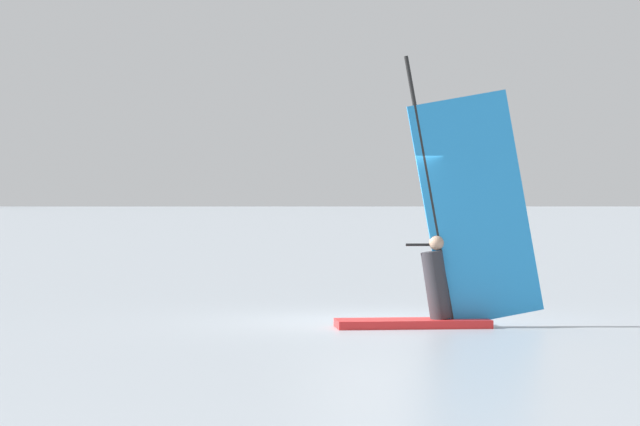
# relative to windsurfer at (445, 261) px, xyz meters

# --- Properties ---
(ground_plane) EXTENTS (4000.00, 4000.00, 0.00)m
(ground_plane) POSITION_rel_windsurfer_xyz_m (-0.31, 1.24, -0.96)
(ground_plane) COLOR #9EA8B2
(windsurfer) EXTENTS (2.95, 1.61, 3.97)m
(windsurfer) POSITION_rel_windsurfer_xyz_m (0.00, 0.00, 0.00)
(windsurfer) COLOR red
(windsurfer) RESTS_ON ground_plane
(distant_headland) EXTENTS (693.39, 337.51, 36.34)m
(distant_headland) POSITION_rel_windsurfer_xyz_m (592.39, 1224.49, 17.21)
(distant_headland) COLOR #4C564C
(distant_headland) RESTS_ON ground_plane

